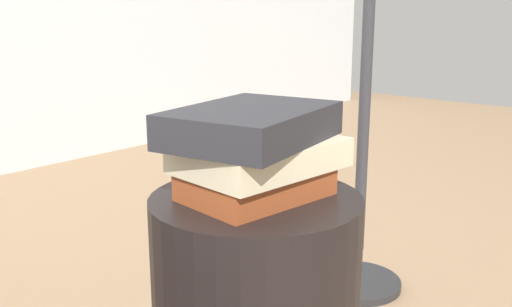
% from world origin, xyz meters
% --- Properties ---
extents(book_rust, '(0.24, 0.18, 0.05)m').
position_xyz_m(book_rust, '(0.00, -0.00, 0.46)').
color(book_rust, '#994723').
rests_on(book_rust, side_table).
extents(book_cream, '(0.28, 0.21, 0.05)m').
position_xyz_m(book_cream, '(0.01, -0.00, 0.51)').
color(book_cream, beige).
rests_on(book_cream, book_rust).
extents(book_charcoal, '(0.31, 0.25, 0.06)m').
position_xyz_m(book_charcoal, '(-0.00, 0.01, 0.56)').
color(book_charcoal, '#28282D').
rests_on(book_charcoal, book_cream).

